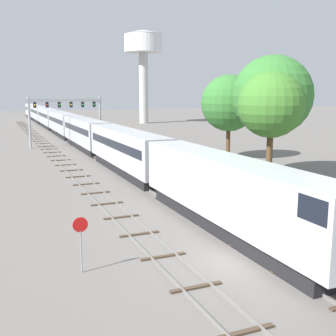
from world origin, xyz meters
The scene contains 10 objects.
ground_plane centered at (0.00, 0.00, 0.00)m, with size 400.00×400.00×0.00m, color slate.
track_main centered at (2.00, 60.00, 0.07)m, with size 2.60×200.00×0.16m.
track_near centered at (-3.50, 40.00, 0.07)m, with size 2.60×160.00×0.16m.
passenger_train centered at (2.00, 71.00, 2.61)m, with size 3.04×154.32×4.80m.
signal_gantry centered at (-0.25, 52.39, 6.07)m, with size 12.10×0.49×8.23m.
water_tower centered at (29.82, 98.54, 21.19)m, with size 10.93×10.93×26.38m.
stop_sign centered at (-8.00, 1.77, 1.87)m, with size 0.76×0.08×2.88m.
trackside_tree_left centered at (15.40, 18.28, 8.55)m, with size 8.31×8.31×12.72m.
trackside_tree_mid centered at (17.70, 30.66, 7.48)m, with size 7.49×7.49×11.24m.
trackside_tree_right centered at (13.16, 15.39, 7.71)m, with size 6.36×6.36×10.92m.
Camera 1 is at (-11.71, -18.12, 8.90)m, focal length 44.87 mm.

